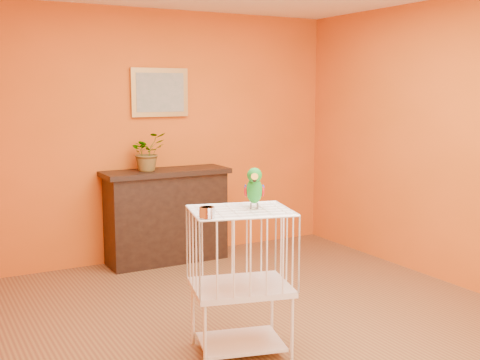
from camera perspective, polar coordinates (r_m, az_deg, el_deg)
ground at (r=4.70m, az=3.01°, el=-13.68°), size 4.50×4.50×0.00m
room_shell at (r=4.35m, az=3.18°, el=5.99°), size 4.50×4.50×4.50m
console_cabinet at (r=6.28m, az=-6.99°, el=-3.39°), size 1.30×0.47×0.97m
potted_plant at (r=6.13m, az=-8.81°, el=2.27°), size 0.42×0.45×0.30m
framed_picture at (r=6.34m, az=-7.61°, el=8.23°), size 0.62×0.04×0.50m
birdcage at (r=4.08m, az=0.07°, el=-9.46°), size 0.75×0.64×0.99m
feed_cup at (r=3.70m, az=-3.15°, el=-3.08°), size 0.10×0.10×0.07m
parrot at (r=3.98m, az=1.37°, el=-0.71°), size 0.18×0.24×0.28m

